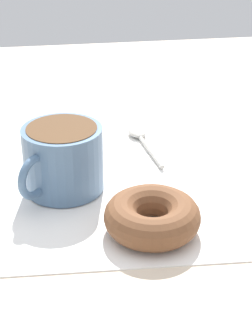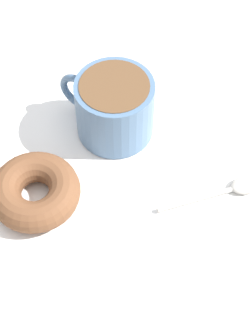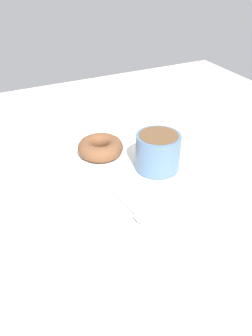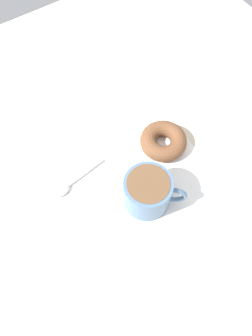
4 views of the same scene
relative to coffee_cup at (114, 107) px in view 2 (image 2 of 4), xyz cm
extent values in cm
cube|color=beige|center=(-1.34, 4.48, -5.31)|extent=(120.00, 120.00, 2.00)
cube|color=white|center=(-0.17, 7.43, -4.16)|extent=(33.82, 33.82, 0.30)
cylinder|color=slate|center=(-0.13, 0.11, -0.20)|extent=(9.21, 9.21, 7.63)
cylinder|color=brown|center=(-0.13, 0.11, 3.42)|extent=(8.01, 8.01, 0.60)
torus|color=slate|center=(3.70, -3.16, -0.20)|extent=(4.52, 4.04, 5.18)
torus|color=brown|center=(10.17, 8.59, -2.26)|extent=(10.03, 10.03, 3.50)
ellipsoid|color=#B7B2A8|center=(-13.37, 11.00, -3.56)|extent=(3.89, 2.87, 0.90)
cylinder|color=#B7B2A8|center=(-7.60, 11.79, -3.73)|extent=(9.68, 1.87, 0.56)
camera|label=1|loc=(57.59, -1.33, 29.55)|focal=60.00mm
camera|label=2|loc=(5.99, 42.31, 49.98)|focal=60.00mm
camera|label=3|loc=(-56.65, 35.34, 38.48)|focal=40.00mm
camera|label=4|loc=(-17.04, -18.23, 57.19)|focal=35.00mm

